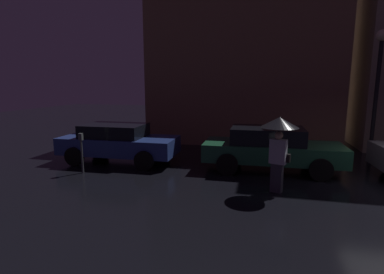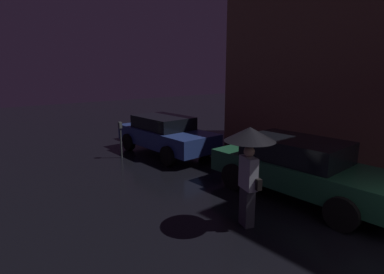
{
  "view_description": "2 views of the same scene",
  "coord_description": "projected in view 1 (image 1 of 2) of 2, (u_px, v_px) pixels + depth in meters",
  "views": [
    {
      "loc": [
        -3.84,
        -8.55,
        2.85
      ],
      "look_at": [
        -5.91,
        0.41,
        1.22
      ],
      "focal_mm": 28.0,
      "sensor_mm": 36.0,
      "label": 1
    },
    {
      "loc": [
        0.13,
        -5.03,
        3.03
      ],
      "look_at": [
        -6.03,
        0.23,
        1.26
      ],
      "focal_mm": 28.0,
      "sensor_mm": 36.0,
      "label": 2
    }
  ],
  "objects": [
    {
      "name": "parked_car_blue",
      "position": [
        118.0,
        142.0,
        11.02
      ],
      "size": [
        4.25,
        1.94,
        1.4
      ],
      "rotation": [
        0.0,
        0.0,
        0.01
      ],
      "color": "navy",
      "rests_on": "ground"
    },
    {
      "name": "pedestrian_with_umbrella",
      "position": [
        279.0,
        134.0,
        7.74
      ],
      "size": [
        0.98,
        0.98,
        2.01
      ],
      "rotation": [
        0.0,
        0.0,
        -0.36
      ],
      "color": "#383842",
      "rests_on": "ground"
    },
    {
      "name": "parked_car_green",
      "position": [
        271.0,
        148.0,
        9.92
      ],
      "size": [
        4.49,
        1.93,
        1.44
      ],
      "rotation": [
        0.0,
        0.0,
        0.01
      ],
      "color": "#1E5638",
      "rests_on": "ground"
    },
    {
      "name": "building_facade_left",
      "position": [
        242.0,
        68.0,
        14.52
      ],
      "size": [
        8.94,
        3.0,
        7.23
      ],
      "color": "#8C664C",
      "rests_on": "ground"
    },
    {
      "name": "street_lamp_near",
      "position": [
        378.0,
        73.0,
        10.8
      ],
      "size": [
        0.41,
        0.41,
        4.75
      ],
      "color": "black",
      "rests_on": "ground"
    },
    {
      "name": "parking_meter",
      "position": [
        82.0,
        149.0,
        9.58
      ],
      "size": [
        0.12,
        0.1,
        1.3
      ],
      "color": "#4C5154",
      "rests_on": "ground"
    }
  ]
}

